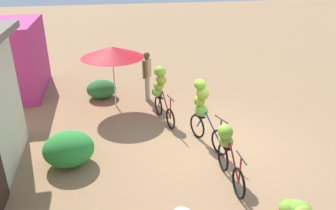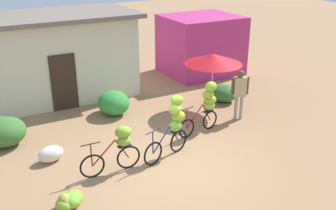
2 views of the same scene
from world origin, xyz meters
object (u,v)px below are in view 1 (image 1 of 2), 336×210
at_px(shop_pink, 0,59).
at_px(person_vendor, 147,71).
at_px(bicycle_leftmost, 227,148).
at_px(market_umbrella, 112,52).
at_px(bicycle_near_pile, 203,107).
at_px(bicycle_center_loaded, 160,88).

height_order(shop_pink, person_vendor, shop_pink).
bearing_deg(bicycle_leftmost, market_umbrella, 26.92).
relative_size(shop_pink, bicycle_near_pile, 1.87).
height_order(bicycle_near_pile, person_vendor, bicycle_near_pile).
bearing_deg(market_umbrella, shop_pink, 62.30).
relative_size(bicycle_leftmost, person_vendor, 0.95).
relative_size(shop_pink, bicycle_center_loaded, 1.99).
xyz_separation_m(market_umbrella, bicycle_leftmost, (-4.38, -2.23, -1.13)).
distance_m(market_umbrella, bicycle_leftmost, 5.05).
relative_size(market_umbrella, bicycle_center_loaded, 1.27).
bearing_deg(bicycle_leftmost, bicycle_near_pile, 2.42).
relative_size(bicycle_center_loaded, person_vendor, 0.94).
distance_m(bicycle_leftmost, person_vendor, 4.84).
bearing_deg(market_umbrella, person_vendor, -74.11).
bearing_deg(bicycle_leftmost, shop_pink, 43.60).
xyz_separation_m(market_umbrella, person_vendor, (0.32, -1.12, -0.81)).
bearing_deg(bicycle_near_pile, person_vendor, 18.67).
relative_size(market_umbrella, bicycle_near_pile, 1.19).
xyz_separation_m(market_umbrella, bicycle_near_pile, (-2.74, -2.16, -0.88)).
distance_m(bicycle_leftmost, bicycle_center_loaded, 3.42).
height_order(market_umbrella, bicycle_center_loaded, market_umbrella).
height_order(bicycle_near_pile, bicycle_center_loaded, bicycle_near_pile).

